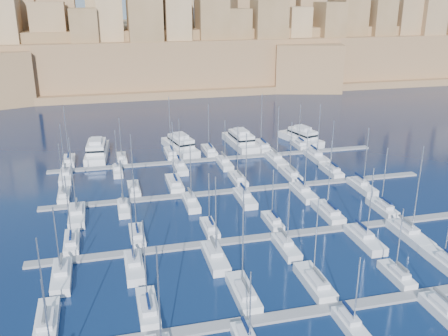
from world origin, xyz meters
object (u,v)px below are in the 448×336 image
object	(u,v)px
sailboat_4	(397,275)
motor_yacht_c	(241,140)
motor_yacht_a	(97,151)
motor_yacht_b	(180,145)
motor_yacht_d	(301,137)
sailboat_2	(243,293)
sailboat_0	(47,322)

from	to	relation	value
sailboat_4	motor_yacht_c	world-z (taller)	sailboat_4
motor_yacht_a	motor_yacht_c	bearing A→B (deg)	-0.00
sailboat_4	motor_yacht_b	distance (m)	73.88
motor_yacht_b	motor_yacht_d	world-z (taller)	same
sailboat_2	motor_yacht_c	size ratio (longest dim) A/B	0.94
sailboat_2	motor_yacht_a	size ratio (longest dim) A/B	0.93
motor_yacht_d	motor_yacht_b	bearing A→B (deg)	179.17
sailboat_0	motor_yacht_d	distance (m)	94.06
sailboat_2	motor_yacht_d	distance (m)	78.69
motor_yacht_b	motor_yacht_c	bearing A→B (deg)	1.12
motor_yacht_c	motor_yacht_d	bearing A→B (deg)	-2.69
sailboat_0	motor_yacht_d	bearing A→B (deg)	47.63
sailboat_2	sailboat_4	size ratio (longest dim) A/B	1.43
sailboat_4	motor_yacht_c	bearing A→B (deg)	93.22
motor_yacht_a	motor_yacht_d	size ratio (longest dim) A/B	1.09
sailboat_4	motor_yacht_b	xyz separation A→B (m)	(-20.95, 70.85, 1.02)
motor_yacht_c	sailboat_0	bearing A→B (deg)	-123.03
sailboat_2	motor_yacht_b	xyz separation A→B (m)	(2.59, 69.82, 0.96)
sailboat_4	motor_yacht_c	size ratio (longest dim) A/B	0.66
sailboat_0	sailboat_4	xyz separation A→B (m)	(49.72, -0.86, -0.02)
sailboat_0	motor_yacht_a	xyz separation A→B (m)	(6.94, 70.32, 0.99)
motor_yacht_a	motor_yacht_d	distance (m)	56.45
sailboat_0	motor_yacht_a	world-z (taller)	sailboat_0
sailboat_4	motor_yacht_b	world-z (taller)	sailboat_4
sailboat_2	motor_yacht_a	xyz separation A→B (m)	(-19.24, 70.16, 0.96)
sailboat_2	motor_yacht_a	bearing A→B (deg)	105.33
sailboat_2	motor_yacht_a	world-z (taller)	sailboat_2
motor_yacht_a	motor_yacht_b	bearing A→B (deg)	-0.87
sailboat_2	motor_yacht_d	size ratio (longest dim) A/B	1.02
motor_yacht_b	motor_yacht_a	bearing A→B (deg)	179.13
sailboat_0	motor_yacht_c	distance (m)	83.87
motor_yacht_a	motor_yacht_c	distance (m)	38.77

